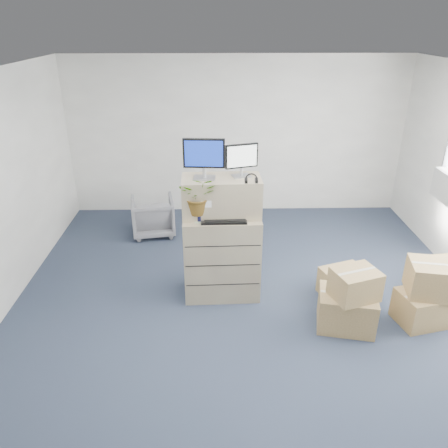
# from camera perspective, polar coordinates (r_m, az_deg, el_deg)

# --- Properties ---
(ground) EXTENTS (7.00, 7.00, 0.00)m
(ground) POSITION_cam_1_polar(r_m,az_deg,el_deg) (5.38, 3.34, -12.87)
(ground) COLOR #233040
(ground) RESTS_ON ground
(wall_back) EXTENTS (6.00, 0.02, 2.80)m
(wall_back) POSITION_cam_1_polar(r_m,az_deg,el_deg) (7.97, 1.67, 11.33)
(wall_back) COLOR beige
(wall_back) RESTS_ON ground
(filing_cabinet_lower) EXTENTS (0.97, 0.61, 1.11)m
(filing_cabinet_lower) POSITION_cam_1_polar(r_m,az_deg,el_deg) (5.63, -0.29, -4.11)
(filing_cabinet_lower) COLOR gray
(filing_cabinet_lower) RESTS_ON ground
(filing_cabinet_upper) EXTENTS (0.97, 0.51, 0.48)m
(filing_cabinet_upper) POSITION_cam_1_polar(r_m,az_deg,el_deg) (5.34, -0.34, 3.64)
(filing_cabinet_upper) COLOR gray
(filing_cabinet_upper) RESTS_ON filing_cabinet_lower
(monitor_left) EXTENTS (0.49, 0.20, 0.48)m
(monitor_left) POSITION_cam_1_polar(r_m,az_deg,el_deg) (5.15, -2.64, 8.80)
(monitor_left) COLOR #99999E
(monitor_left) RESTS_ON filing_cabinet_upper
(monitor_right) EXTENTS (0.40, 0.21, 0.40)m
(monitor_right) POSITION_cam_1_polar(r_m,az_deg,el_deg) (5.23, 2.32, 8.55)
(monitor_right) COLOR #99999E
(monitor_right) RESTS_ON filing_cabinet_upper
(headphones) EXTENTS (0.15, 0.02, 0.15)m
(headphones) POSITION_cam_1_polar(r_m,az_deg,el_deg) (5.09, 3.58, 5.86)
(headphones) COLOR black
(headphones) RESTS_ON filing_cabinet_upper
(keyboard) EXTENTS (0.55, 0.23, 0.03)m
(keyboard) POSITION_cam_1_polar(r_m,az_deg,el_deg) (5.24, -0.03, 0.53)
(keyboard) COLOR black
(keyboard) RESTS_ON filing_cabinet_lower
(mouse) EXTENTS (0.10, 0.06, 0.03)m
(mouse) POSITION_cam_1_polar(r_m,az_deg,el_deg) (5.29, 3.70, 0.75)
(mouse) COLOR silver
(mouse) RESTS_ON filing_cabinet_lower
(water_bottle) EXTENTS (0.08, 0.08, 0.29)m
(water_bottle) POSITION_cam_1_polar(r_m,az_deg,el_deg) (5.41, 0.84, 2.87)
(water_bottle) COLOR #97999F
(water_bottle) RESTS_ON filing_cabinet_lower
(phone_dock) EXTENTS (0.07, 0.06, 0.15)m
(phone_dock) POSITION_cam_1_polar(r_m,az_deg,el_deg) (5.42, -0.86, 1.83)
(phone_dock) COLOR silver
(phone_dock) RESTS_ON filing_cabinet_lower
(external_drive) EXTENTS (0.26, 0.23, 0.06)m
(external_drive) POSITION_cam_1_polar(r_m,az_deg,el_deg) (5.54, 3.51, 2.10)
(external_drive) COLOR black
(external_drive) RESTS_ON filing_cabinet_lower
(tissue_box) EXTENTS (0.29, 0.16, 0.10)m
(tissue_box) POSITION_cam_1_polar(r_m,az_deg,el_deg) (5.45, 2.74, 2.70)
(tissue_box) COLOR #3B79CA
(tissue_box) RESTS_ON external_drive
(potted_plant) EXTENTS (0.48, 0.52, 0.46)m
(potted_plant) POSITION_cam_1_polar(r_m,az_deg,el_deg) (5.18, -3.31, 3.17)
(potted_plant) COLOR #ACC49D
(potted_plant) RESTS_ON filing_cabinet_lower
(office_chair) EXTENTS (0.78, 0.74, 0.70)m
(office_chair) POSITION_cam_1_polar(r_m,az_deg,el_deg) (7.40, -9.26, 1.26)
(office_chair) COLOR #5E5D62
(office_chair) RESTS_ON ground
(cardboard_boxes) EXTENTS (2.17, 1.27, 0.79)m
(cardboard_boxes) POSITION_cam_1_polar(r_m,az_deg,el_deg) (5.75, 20.85, -8.22)
(cardboard_boxes) COLOR olive
(cardboard_boxes) RESTS_ON ground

